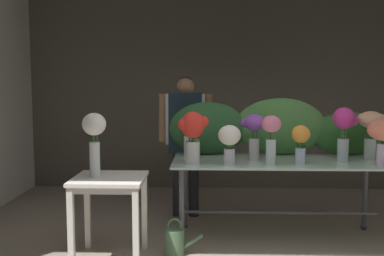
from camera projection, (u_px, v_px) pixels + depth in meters
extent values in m
plane|color=gray|center=(234.00, 228.00, 4.79)|extent=(8.46, 8.46, 0.00)
cube|color=#5B564C|center=(227.00, 90.00, 6.55)|extent=(5.95, 0.12, 2.92)
cube|color=silver|center=(281.00, 161.00, 4.35)|extent=(2.12, 0.89, 0.02)
cylinder|color=#4C4C51|center=(182.00, 210.00, 4.07)|extent=(0.05, 0.05, 0.79)
sphere|color=#4C4C51|center=(182.00, 248.00, 4.11)|extent=(0.07, 0.07, 0.07)
cylinder|color=#4C4C51|center=(185.00, 192.00, 4.76)|extent=(0.05, 0.05, 0.79)
sphere|color=#4C4C51|center=(185.00, 225.00, 4.79)|extent=(0.07, 0.07, 0.07)
cylinder|color=#4C4C51|center=(365.00, 193.00, 4.70)|extent=(0.05, 0.05, 0.79)
sphere|color=#4C4C51|center=(364.00, 227.00, 4.73)|extent=(0.07, 0.07, 0.07)
cylinder|color=#4C4C51|center=(280.00, 213.00, 4.40)|extent=(1.92, 0.03, 0.03)
cube|color=silver|center=(109.00, 179.00, 3.87)|extent=(0.62, 0.60, 0.03)
cube|color=silver|center=(109.00, 184.00, 3.87)|extent=(0.56, 0.54, 0.06)
cube|color=silver|center=(71.00, 229.00, 3.66)|extent=(0.05, 0.05, 0.71)
cube|color=silver|center=(136.00, 230.00, 3.64)|extent=(0.05, 0.05, 0.71)
cube|color=silver|center=(88.00, 211.00, 4.17)|extent=(0.05, 0.05, 0.71)
cube|color=silver|center=(145.00, 212.00, 4.15)|extent=(0.05, 0.05, 0.71)
cylinder|color=#232328|center=(178.00, 180.00, 5.19)|extent=(0.12, 0.12, 0.86)
cylinder|color=#232328|center=(194.00, 180.00, 5.19)|extent=(0.12, 0.12, 0.86)
cube|color=silver|center=(186.00, 119.00, 5.12)|extent=(0.45, 0.22, 0.58)
cube|color=#192833|center=(185.00, 123.00, 5.01)|extent=(0.38, 0.02, 0.70)
cylinder|color=#936B4C|center=(163.00, 118.00, 5.12)|extent=(0.09, 0.09, 0.55)
cylinder|color=#936B4C|center=(209.00, 118.00, 5.11)|extent=(0.09, 0.09, 0.55)
sphere|color=#936B4C|center=(186.00, 86.00, 5.08)|extent=(0.20, 0.20, 0.20)
ellipsoid|color=black|center=(186.00, 81.00, 5.09)|extent=(0.15, 0.15, 0.09)
ellipsoid|color=#28562D|center=(208.00, 128.00, 4.66)|extent=(0.82, 0.31, 0.56)
ellipsoid|color=#477F3D|center=(280.00, 127.00, 4.64)|extent=(0.95, 0.27, 0.60)
ellipsoid|color=#2D6028|center=(348.00, 134.00, 4.62)|extent=(0.79, 0.24, 0.45)
cylinder|color=silver|center=(188.00, 146.00, 4.52)|extent=(0.09, 0.09, 0.22)
cylinder|color=#9EBCB2|center=(188.00, 152.00, 4.53)|extent=(0.09, 0.09, 0.09)
cylinder|color=#2D6028|center=(190.00, 142.00, 4.52)|extent=(0.01, 0.01, 0.30)
cylinder|color=#2D6028|center=(188.00, 141.00, 4.53)|extent=(0.01, 0.01, 0.30)
cylinder|color=#2D6028|center=(187.00, 142.00, 4.50)|extent=(0.01, 0.01, 0.30)
ellipsoid|color=#B28ED1|center=(188.00, 123.00, 4.50)|extent=(0.17, 0.17, 0.16)
sphere|color=#B28ED1|center=(184.00, 126.00, 4.50)|extent=(0.06, 0.06, 0.06)
cylinder|color=silver|center=(271.00, 152.00, 4.06)|extent=(0.09, 0.09, 0.24)
cylinder|color=#9EBCB2|center=(271.00, 159.00, 4.07)|extent=(0.08, 0.08, 0.10)
cylinder|color=#477F3D|center=(273.00, 147.00, 4.05)|extent=(0.01, 0.01, 0.33)
cylinder|color=#477F3D|center=(270.00, 146.00, 4.07)|extent=(0.01, 0.01, 0.33)
cylinder|color=#477F3D|center=(269.00, 147.00, 4.05)|extent=(0.01, 0.01, 0.33)
cylinder|color=#477F3D|center=(272.00, 147.00, 4.04)|extent=(0.01, 0.01, 0.33)
ellipsoid|color=pink|center=(271.00, 124.00, 4.03)|extent=(0.18, 0.18, 0.16)
sphere|color=pink|center=(278.00, 123.00, 4.01)|extent=(0.06, 0.06, 0.06)
cylinder|color=silver|center=(254.00, 150.00, 4.32)|extent=(0.10, 0.10, 0.21)
cylinder|color=#9EBCB2|center=(254.00, 156.00, 4.32)|extent=(0.09, 0.09, 0.09)
cylinder|color=#28562D|center=(257.00, 143.00, 4.31)|extent=(0.01, 0.01, 0.32)
cylinder|color=#28562D|center=(253.00, 143.00, 4.33)|extent=(0.01, 0.01, 0.32)
cylinder|color=#28562D|center=(253.00, 144.00, 4.29)|extent=(0.01, 0.01, 0.32)
ellipsoid|color=purple|center=(254.00, 122.00, 4.29)|extent=(0.21, 0.21, 0.16)
sphere|color=purple|center=(245.00, 123.00, 4.30)|extent=(0.08, 0.08, 0.08)
sphere|color=purple|center=(261.00, 123.00, 4.27)|extent=(0.06, 0.06, 0.06)
cylinder|color=silver|center=(370.00, 149.00, 4.39)|extent=(0.11, 0.11, 0.21)
cylinder|color=#9EBCB2|center=(370.00, 155.00, 4.39)|extent=(0.10, 0.10, 0.09)
cylinder|color=#2D6028|center=(373.00, 141.00, 4.38)|extent=(0.01, 0.01, 0.33)
cylinder|color=#2D6028|center=(369.00, 141.00, 4.40)|extent=(0.01, 0.01, 0.33)
cylinder|color=#2D6028|center=(368.00, 141.00, 4.38)|extent=(0.01, 0.01, 0.33)
cylinder|color=#2D6028|center=(370.00, 142.00, 4.36)|extent=(0.01, 0.01, 0.33)
ellipsoid|color=#F4B78E|center=(371.00, 120.00, 4.36)|extent=(0.24, 0.24, 0.17)
sphere|color=#F4B78E|center=(362.00, 118.00, 4.36)|extent=(0.08, 0.08, 0.08)
sphere|color=#F4B78E|center=(381.00, 117.00, 4.36)|extent=(0.07, 0.07, 0.07)
ellipsoid|color=#28562D|center=(371.00, 137.00, 4.36)|extent=(0.09, 0.10, 0.03)
cylinder|color=silver|center=(229.00, 157.00, 4.09)|extent=(0.10, 0.10, 0.15)
cylinder|color=#9EBCB2|center=(229.00, 161.00, 4.09)|extent=(0.09, 0.09, 0.06)
cylinder|color=#28562D|center=(232.00, 152.00, 4.08)|extent=(0.01, 0.01, 0.21)
cylinder|color=#28562D|center=(229.00, 152.00, 4.10)|extent=(0.01, 0.01, 0.21)
cylinder|color=#28562D|center=(227.00, 152.00, 4.08)|extent=(0.01, 0.01, 0.21)
cylinder|color=#28562D|center=(230.00, 153.00, 4.06)|extent=(0.01, 0.01, 0.21)
ellipsoid|color=white|center=(229.00, 135.00, 4.07)|extent=(0.21, 0.21, 0.19)
sphere|color=white|center=(222.00, 137.00, 4.06)|extent=(0.06, 0.06, 0.06)
sphere|color=white|center=(237.00, 134.00, 4.04)|extent=(0.05, 0.05, 0.05)
ellipsoid|color=#387033|center=(231.00, 147.00, 4.08)|extent=(0.10, 0.09, 0.03)
cylinder|color=silver|center=(300.00, 156.00, 4.10)|extent=(0.09, 0.09, 0.15)
cylinder|color=#9EBCB2|center=(300.00, 161.00, 4.11)|extent=(0.09, 0.09, 0.06)
cylinder|color=#477F3D|center=(303.00, 151.00, 4.10)|extent=(0.01, 0.01, 0.23)
cylinder|color=#477F3D|center=(299.00, 151.00, 4.12)|extent=(0.01, 0.01, 0.23)
cylinder|color=#477F3D|center=(300.00, 152.00, 4.08)|extent=(0.01, 0.01, 0.23)
ellipsoid|color=orange|center=(301.00, 134.00, 4.08)|extent=(0.17, 0.17, 0.16)
sphere|color=orange|center=(295.00, 133.00, 4.06)|extent=(0.05, 0.05, 0.05)
sphere|color=orange|center=(308.00, 134.00, 4.07)|extent=(0.05, 0.05, 0.05)
ellipsoid|color=#28562D|center=(302.00, 146.00, 4.11)|extent=(0.10, 0.10, 0.03)
cylinder|color=silver|center=(343.00, 150.00, 4.26)|extent=(0.11, 0.11, 0.22)
cylinder|color=#9EBCB2|center=(343.00, 156.00, 4.26)|extent=(0.10, 0.10, 0.09)
cylinder|color=#477F3D|center=(346.00, 143.00, 4.25)|extent=(0.01, 0.01, 0.35)
cylinder|color=#477F3D|center=(341.00, 142.00, 4.27)|extent=(0.01, 0.01, 0.35)
cylinder|color=#477F3D|center=(343.00, 143.00, 4.22)|extent=(0.01, 0.01, 0.35)
ellipsoid|color=#D1338E|center=(344.00, 118.00, 4.22)|extent=(0.21, 0.21, 0.21)
sphere|color=#D1338E|center=(354.00, 120.00, 4.21)|extent=(0.09, 0.09, 0.09)
ellipsoid|color=#477F3D|center=(344.00, 136.00, 4.28)|extent=(0.04, 0.10, 0.03)
cylinder|color=silver|center=(193.00, 153.00, 4.11)|extent=(0.13, 0.13, 0.22)
cylinder|color=#9EBCB2|center=(193.00, 159.00, 4.11)|extent=(0.12, 0.12, 0.09)
cylinder|color=#28562D|center=(196.00, 148.00, 4.09)|extent=(0.01, 0.01, 0.28)
cylinder|color=#28562D|center=(193.00, 148.00, 4.13)|extent=(0.01, 0.01, 0.28)
cylinder|color=#28562D|center=(189.00, 148.00, 4.11)|extent=(0.01, 0.01, 0.28)
cylinder|color=#28562D|center=(194.00, 149.00, 4.07)|extent=(0.01, 0.01, 0.28)
ellipsoid|color=red|center=(193.00, 125.00, 4.08)|extent=(0.22, 0.22, 0.25)
sphere|color=red|center=(184.00, 125.00, 4.06)|extent=(0.12, 0.12, 0.12)
sphere|color=red|center=(203.00, 121.00, 4.08)|extent=(0.10, 0.10, 0.10)
ellipsoid|color=#477F3D|center=(195.00, 140.00, 4.06)|extent=(0.10, 0.09, 0.03)
cylinder|color=silver|center=(384.00, 155.00, 4.02)|extent=(0.14, 0.14, 0.21)
cylinder|color=#9EBCB2|center=(384.00, 161.00, 4.02)|extent=(0.13, 0.13, 0.09)
cylinder|color=#2D6028|center=(382.00, 150.00, 4.04)|extent=(0.01, 0.01, 0.26)
cylinder|color=#2D6028|center=(384.00, 151.00, 3.99)|extent=(0.01, 0.01, 0.26)
cylinder|color=silver|center=(95.00, 159.00, 3.85)|extent=(0.09, 0.09, 0.31)
cylinder|color=#9EBCB2|center=(95.00, 169.00, 3.86)|extent=(0.08, 0.08, 0.13)
cylinder|color=#477F3D|center=(97.00, 153.00, 3.85)|extent=(0.01, 0.01, 0.40)
cylinder|color=#477F3D|center=(94.00, 153.00, 3.87)|extent=(0.01, 0.01, 0.40)
cylinder|color=#477F3D|center=(94.00, 154.00, 3.84)|extent=(0.01, 0.01, 0.40)
ellipsoid|color=white|center=(94.00, 124.00, 3.82)|extent=(0.21, 0.21, 0.20)
sphere|color=white|center=(86.00, 123.00, 3.81)|extent=(0.05, 0.05, 0.05)
sphere|color=white|center=(103.00, 124.00, 3.81)|extent=(0.05, 0.05, 0.05)
cylinder|color=#4C704C|center=(175.00, 242.00, 4.02)|extent=(0.18, 0.18, 0.24)
cylinder|color=#4C704C|center=(193.00, 241.00, 4.01)|extent=(0.18, 0.04, 0.14)
torus|color=#4C704C|center=(174.00, 225.00, 4.00)|extent=(0.13, 0.02, 0.13)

